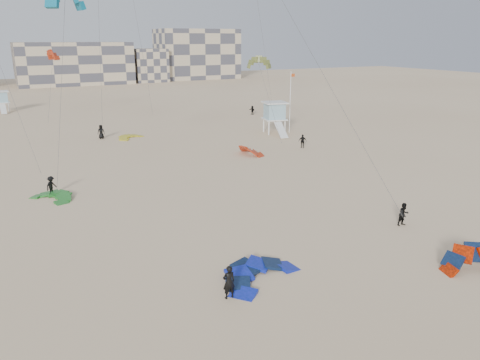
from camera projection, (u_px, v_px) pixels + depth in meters
name	position (u px, v px, depth m)	size (l,w,h in m)	color
ground	(286.00, 298.00, 24.49)	(320.00, 320.00, 0.00)	beige
kite_ground_blue	(259.00, 277.00, 26.57)	(4.66, 4.82, 1.00)	#1B23C7
kite_ground_orange	(476.00, 272.00, 27.14)	(3.85, 3.04, 2.43)	#FF2800
kite_ground_green	(53.00, 199.00, 39.62)	(3.62, 3.81, 0.74)	#24842F
kite_ground_red_far	(250.00, 154.00, 54.81)	(3.45, 3.25, 1.68)	#BC3D16
kite_ground_yellow	(130.00, 138.00, 63.75)	(3.51, 3.67, 0.59)	gold
kitesurfer_main	(229.00, 282.00, 24.20)	(0.68, 0.44, 1.86)	black
kitesurfer_b	(404.00, 214.00, 33.73)	(0.83, 0.65, 1.71)	black
kitesurfer_c	(51.00, 186.00, 40.38)	(1.08, 0.62, 1.67)	black
kitesurfer_d	(303.00, 141.00, 57.80)	(0.99, 0.41, 1.69)	black
kitesurfer_e	(101.00, 132.00, 63.11)	(0.92, 0.60, 1.88)	black
kitesurfer_f	(252.00, 110.00, 83.26)	(1.45, 0.46, 1.56)	black
kite_fly_teal_a	(65.00, 0.00, 37.41)	(5.06, 5.71, 16.34)	#0A7499
kite_fly_olive	(259.00, 64.00, 61.73)	(4.30, 11.17, 9.97)	olive
kite_fly_red	(53.00, 56.00, 73.64)	(4.37, 8.83, 10.72)	#BC3D16
lifeguard_tower_near	(275.00, 118.00, 66.48)	(3.75, 6.43, 4.45)	white
lifeguard_tower_far	(2.00, 102.00, 85.95)	(2.76, 5.22, 3.81)	white
flagpole	(290.00, 101.00, 66.27)	(0.70, 0.11, 8.63)	white
condo_mid	(74.00, 63.00, 137.44)	(32.00, 16.00, 12.00)	#C4B18F
condo_east	(197.00, 54.00, 156.28)	(26.00, 14.00, 16.00)	#C4B18F
condo_fill_right	(149.00, 65.00, 145.78)	(10.00, 10.00, 10.00)	#C4B18F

